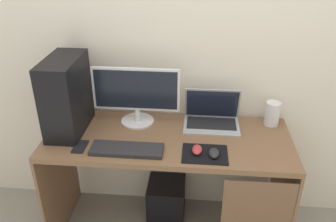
{
  "coord_description": "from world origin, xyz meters",
  "views": [
    {
      "loc": [
        0.17,
        -1.82,
        1.93
      ],
      "look_at": [
        0.0,
        0.0,
        0.96
      ],
      "focal_mm": 37.44,
      "sensor_mm": 36.0,
      "label": 1
    }
  ],
  "objects_px": {
    "speaker": "(272,114)",
    "cell_phone": "(80,147)",
    "keyboard": "(127,149)",
    "laptop": "(212,118)",
    "monitor": "(136,95)",
    "pc_tower": "(66,95)",
    "subwoofer": "(166,198)",
    "mouse_left": "(197,150)",
    "mouse_right": "(214,153)"
  },
  "relations": [
    {
      "from": "monitor",
      "to": "laptop",
      "type": "bearing_deg",
      "value": 2.37
    },
    {
      "from": "speaker",
      "to": "mouse_left",
      "type": "height_order",
      "value": "speaker"
    },
    {
      "from": "subwoofer",
      "to": "pc_tower",
      "type": "bearing_deg",
      "value": -167.91
    },
    {
      "from": "subwoofer",
      "to": "keyboard",
      "type": "bearing_deg",
      "value": -119.32
    },
    {
      "from": "laptop",
      "to": "mouse_left",
      "type": "bearing_deg",
      "value": -104.43
    },
    {
      "from": "pc_tower",
      "to": "subwoofer",
      "type": "height_order",
      "value": "pc_tower"
    },
    {
      "from": "keyboard",
      "to": "mouse_left",
      "type": "xyz_separation_m",
      "value": [
        0.4,
        0.02,
        0.01
      ]
    },
    {
      "from": "laptop",
      "to": "keyboard",
      "type": "relative_size",
      "value": 0.85
    },
    {
      "from": "mouse_right",
      "to": "mouse_left",
      "type": "bearing_deg",
      "value": 165.26
    },
    {
      "from": "speaker",
      "to": "keyboard",
      "type": "xyz_separation_m",
      "value": [
        -0.88,
        -0.39,
        -0.07
      ]
    },
    {
      "from": "laptop",
      "to": "keyboard",
      "type": "xyz_separation_m",
      "value": [
        -0.49,
        -0.36,
        -0.04
      ]
    },
    {
      "from": "mouse_right",
      "to": "subwoofer",
      "type": "distance_m",
      "value": 0.81
    },
    {
      "from": "mouse_right",
      "to": "cell_phone",
      "type": "bearing_deg",
      "value": 178.69
    },
    {
      "from": "monitor",
      "to": "mouse_left",
      "type": "height_order",
      "value": "monitor"
    },
    {
      "from": "mouse_right",
      "to": "pc_tower",
      "type": "bearing_deg",
      "value": 166.21
    },
    {
      "from": "laptop",
      "to": "cell_phone",
      "type": "height_order",
      "value": "laptop"
    },
    {
      "from": "pc_tower",
      "to": "keyboard",
      "type": "xyz_separation_m",
      "value": [
        0.41,
        -0.22,
        -0.22
      ]
    },
    {
      "from": "pc_tower",
      "to": "speaker",
      "type": "distance_m",
      "value": 1.31
    },
    {
      "from": "laptop",
      "to": "speaker",
      "type": "height_order",
      "value": "laptop"
    },
    {
      "from": "pc_tower",
      "to": "mouse_left",
      "type": "relative_size",
      "value": 4.92
    },
    {
      "from": "mouse_left",
      "to": "cell_phone",
      "type": "bearing_deg",
      "value": -179.4
    },
    {
      "from": "keyboard",
      "to": "mouse_right",
      "type": "bearing_deg",
      "value": -0.58
    },
    {
      "from": "mouse_left",
      "to": "keyboard",
      "type": "bearing_deg",
      "value": -177.16
    },
    {
      "from": "laptop",
      "to": "speaker",
      "type": "xyz_separation_m",
      "value": [
        0.39,
        0.03,
        0.03
      ]
    },
    {
      "from": "laptop",
      "to": "subwoofer",
      "type": "distance_m",
      "value": 0.75
    },
    {
      "from": "monitor",
      "to": "laptop",
      "type": "distance_m",
      "value": 0.51
    },
    {
      "from": "cell_phone",
      "to": "speaker",
      "type": "bearing_deg",
      "value": 18.14
    },
    {
      "from": "speaker",
      "to": "mouse_right",
      "type": "distance_m",
      "value": 0.55
    },
    {
      "from": "laptop",
      "to": "subwoofer",
      "type": "relative_size",
      "value": 1.33
    },
    {
      "from": "cell_phone",
      "to": "pc_tower",
      "type": "bearing_deg",
      "value": 121.24
    },
    {
      "from": "monitor",
      "to": "speaker",
      "type": "height_order",
      "value": "monitor"
    },
    {
      "from": "monitor",
      "to": "mouse_left",
      "type": "xyz_separation_m",
      "value": [
        0.4,
        -0.32,
        -0.18
      ]
    },
    {
      "from": "pc_tower",
      "to": "monitor",
      "type": "relative_size",
      "value": 0.85
    },
    {
      "from": "keyboard",
      "to": "pc_tower",
      "type": "bearing_deg",
      "value": 151.87
    },
    {
      "from": "speaker",
      "to": "keyboard",
      "type": "distance_m",
      "value": 0.96
    },
    {
      "from": "keyboard",
      "to": "subwoofer",
      "type": "relative_size",
      "value": 1.57
    },
    {
      "from": "monitor",
      "to": "keyboard",
      "type": "bearing_deg",
      "value": -90.57
    },
    {
      "from": "mouse_right",
      "to": "speaker",
      "type": "bearing_deg",
      "value": 46.26
    },
    {
      "from": "mouse_right",
      "to": "laptop",
      "type": "bearing_deg",
      "value": 91.24
    },
    {
      "from": "monitor",
      "to": "speaker",
      "type": "xyz_separation_m",
      "value": [
        0.88,
        0.05,
        -0.12
      ]
    },
    {
      "from": "pc_tower",
      "to": "keyboard",
      "type": "bearing_deg",
      "value": -28.13
    },
    {
      "from": "keyboard",
      "to": "cell_phone",
      "type": "distance_m",
      "value": 0.28
    },
    {
      "from": "pc_tower",
      "to": "monitor",
      "type": "height_order",
      "value": "pc_tower"
    },
    {
      "from": "keyboard",
      "to": "laptop",
      "type": "bearing_deg",
      "value": 36.2
    },
    {
      "from": "speaker",
      "to": "cell_phone",
      "type": "relative_size",
      "value": 1.22
    },
    {
      "from": "keyboard",
      "to": "cell_phone",
      "type": "height_order",
      "value": "keyboard"
    },
    {
      "from": "laptop",
      "to": "cell_phone",
      "type": "distance_m",
      "value": 0.85
    },
    {
      "from": "monitor",
      "to": "cell_phone",
      "type": "bearing_deg",
      "value": -131.18
    },
    {
      "from": "monitor",
      "to": "subwoofer",
      "type": "relative_size",
      "value": 2.07
    },
    {
      "from": "laptop",
      "to": "mouse_right",
      "type": "relative_size",
      "value": 3.72
    }
  ]
}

